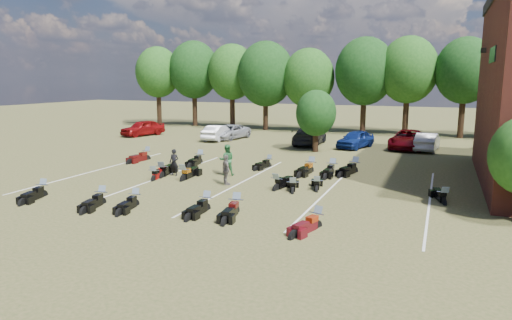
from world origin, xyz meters
The scene contains 34 objects.
ground centered at (0.00, 0.00, 0.00)m, with size 160.00×160.00×0.00m, color brown.
car_0 centered at (-21.06, 18.86, 0.80)m, with size 1.89×4.70×1.60m, color maroon.
car_1 centered at (-12.35, 18.67, 0.72)m, with size 1.53×4.39×1.45m, color #BABBBE.
car_2 centered at (-11.73, 19.91, 0.68)m, with size 2.27×4.92×1.37m, color #96979E.
car_3 centered at (-3.48, 19.04, 0.79)m, with size 2.23×5.48×1.59m, color black.
car_4 centered at (0.63, 18.73, 0.75)m, with size 1.76×4.38×1.49m, color navy.
car_5 centered at (6.29, 19.43, 0.74)m, with size 1.57×4.50×1.48m, color #AFAFAA.
car_6 centered at (4.77, 19.92, 0.78)m, with size 2.60×5.64×1.57m, color #63050D.
car_7 centered at (11.82, 20.44, 0.80)m, with size 2.25×5.53×1.60m, color #353639.
person_black centered at (-7.52, 3.35, 0.81)m, with size 0.59×0.39×1.62m, color black.
person_green centered at (-4.62, 4.65, 0.95)m, with size 0.92×0.72×1.90m, color #266734.
person_grey centered at (-3.56, 2.37, 0.84)m, with size 0.99×0.41×1.69m, color #635B55.
motorcycle_0 centered at (-7.24, -3.40, 0.00)m, with size 0.69×2.17×1.21m, color black, non-canonical shape.
motorcycle_1 centered at (-10.93, -3.38, 0.00)m, with size 0.70×2.19×1.22m, color black, non-canonical shape.
motorcycle_3 centered at (-5.58, -3.07, 0.00)m, with size 0.66×2.08×1.16m, color black, non-canonical shape.
motorcycle_4 centered at (-2.21, -2.46, 0.00)m, with size 0.70×2.18×1.22m, color black, non-canonical shape.
motorcycle_5 centered at (-0.79, -2.34, 0.00)m, with size 0.72×2.27×1.26m, color black, non-canonical shape.
motorcycle_6 centered at (2.98, -2.94, 0.00)m, with size 0.69×2.18×1.21m, color #490A10, non-canonical shape.
motorcycle_7 centered at (-7.91, 1.77, 0.00)m, with size 0.69×2.17×1.21m, color #980C0B, non-canonical shape.
motorcycle_8 centered at (-6.31, 2.40, 0.00)m, with size 0.77×2.42×1.35m, color black, non-canonical shape.
motorcycle_9 centered at (-7.93, 2.64, 0.00)m, with size 0.77×2.43×1.35m, color black, non-canonical shape.
motorcycle_10 centered at (-0.56, 2.27, 0.00)m, with size 0.73×2.28×1.27m, color black, non-canonical shape.
motorcycle_11 centered at (0.40, 2.05, 0.00)m, with size 0.65×2.05×1.15m, color black, non-canonical shape.
motorcycle_12 centered at (1.46, 2.84, 0.00)m, with size 0.67×2.09×1.17m, color black, non-canonical shape.
motorcycle_13 centered at (7.62, 2.70, 0.00)m, with size 0.68×2.14×1.19m, color black, non-canonical shape.
motorcycle_14 centered at (-12.30, 7.23, 0.00)m, with size 0.77×2.41×1.34m, color #3E0809, non-canonical shape.
motorcycle_16 centered at (-8.06, 7.46, 0.00)m, with size 0.76×2.37×1.32m, color black, non-canonical shape.
motorcycle_17 centered at (-0.12, 7.43, 0.00)m, with size 0.78×2.46×1.37m, color black, non-canonical shape.
motorcycle_18 centered at (-3.20, 8.06, 0.00)m, with size 0.65×2.04×1.14m, color black, non-canonical shape.
motorcycle_19 centered at (1.20, 7.53, 0.00)m, with size 0.76×2.37×1.32m, color black, non-canonical shape.
motorcycle_20 centered at (2.42, 8.37, 0.00)m, with size 0.79×2.49×1.39m, color black, non-canonical shape.
tree_line centered at (-1.00, 29.00, 6.31)m, with size 56.00×6.00×9.79m.
young_tree_midfield centered at (-2.00, 15.50, 3.09)m, with size 3.20×3.20×4.70m.
parking_lines centered at (-3.00, 3.00, 0.01)m, with size 20.10×14.00×0.01m.
Camera 1 is at (7.29, -19.80, 5.83)m, focal length 32.00 mm.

